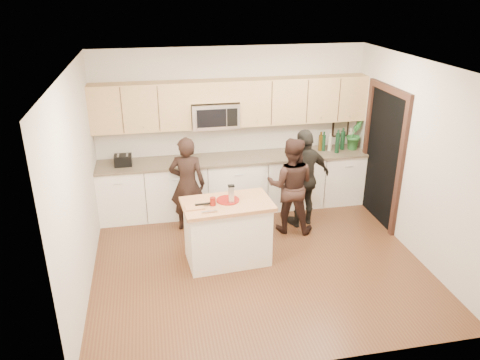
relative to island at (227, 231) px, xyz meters
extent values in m
plane|color=#56341D|center=(0.41, -0.09, -0.45)|extent=(4.50, 4.50, 0.00)
cube|color=beige|center=(0.41, 1.91, 0.90)|extent=(4.50, 0.02, 2.70)
cube|color=beige|center=(0.41, -2.09, 0.90)|extent=(4.50, 0.02, 2.70)
cube|color=beige|center=(-1.84, -0.09, 0.90)|extent=(0.02, 4.00, 2.70)
cube|color=beige|center=(2.66, -0.09, 0.90)|extent=(0.02, 4.00, 2.70)
cube|color=white|center=(0.41, -0.09, 2.25)|extent=(4.50, 4.00, 0.02)
cube|color=white|center=(0.41, 1.60, 0.00)|extent=(4.50, 0.62, 0.90)
cube|color=#7B6952|center=(0.41, 1.59, 0.47)|extent=(4.50, 0.66, 0.04)
cube|color=tan|center=(-1.07, 1.74, 1.37)|extent=(1.55, 0.33, 0.75)
cube|color=tan|center=(1.57, 1.74, 1.37)|extent=(2.17, 0.33, 0.75)
cube|color=tan|center=(0.10, 1.74, 1.58)|extent=(0.78, 0.33, 0.33)
cube|color=silver|center=(0.10, 1.71, 1.20)|extent=(0.76, 0.40, 0.40)
cube|color=black|center=(0.02, 1.51, 1.20)|extent=(0.47, 0.01, 0.29)
cube|color=black|center=(0.35, 1.51, 1.20)|extent=(0.17, 0.01, 0.29)
cube|color=black|center=(2.64, 0.81, 0.60)|extent=(0.02, 1.05, 2.10)
cube|color=black|center=(2.63, 0.23, 0.60)|extent=(0.06, 0.10, 2.10)
cube|color=black|center=(2.63, 1.38, 0.60)|extent=(0.06, 0.10, 2.10)
cube|color=black|center=(2.63, 0.81, 1.70)|extent=(0.06, 1.25, 0.10)
cube|color=black|center=(2.36, 1.89, 0.83)|extent=(0.30, 0.03, 0.38)
cube|color=tan|center=(2.36, 1.88, 0.83)|extent=(0.24, 0.00, 0.32)
cube|color=white|center=(-0.54, 1.28, 0.25)|extent=(0.34, 0.01, 0.48)
cube|color=white|center=(-0.54, 1.58, 0.48)|extent=(0.34, 0.60, 0.01)
cube|color=white|center=(0.00, 0.00, -0.03)|extent=(1.15, 0.73, 0.85)
cube|color=#AE7548|center=(0.00, 0.00, 0.42)|extent=(1.25, 0.79, 0.05)
cylinder|color=maroon|center=(0.02, 0.05, 0.45)|extent=(0.31, 0.31, 0.02)
cube|color=silver|center=(0.05, -0.03, 0.57)|extent=(0.07, 0.06, 0.22)
cube|color=black|center=(0.05, -0.03, 0.69)|extent=(0.08, 0.06, 0.02)
cylinder|color=maroon|center=(-0.20, -0.05, 0.50)|extent=(0.08, 0.08, 0.11)
cube|color=#AE7548|center=(-0.45, -0.08, 0.46)|extent=(0.26, 0.21, 0.02)
cube|color=black|center=(-0.30, -0.05, 0.48)|extent=(0.28, 0.05, 0.02)
cube|color=silver|center=(-0.27, -0.26, 0.47)|extent=(0.21, 0.04, 0.01)
cube|color=black|center=(-1.40, 1.58, 0.57)|extent=(0.27, 0.22, 0.17)
cube|color=silver|center=(-1.47, 1.58, 0.66)|extent=(0.03, 0.16, 0.00)
cube|color=silver|center=(-1.33, 1.58, 0.66)|extent=(0.03, 0.16, 0.00)
cylinder|color=black|center=(1.96, 1.63, 0.65)|extent=(0.07, 0.07, 0.34)
cylinder|color=#3A270A|center=(1.91, 1.65, 0.65)|extent=(0.07, 0.07, 0.33)
cylinder|color=#B4AD8D|center=(2.07, 1.61, 0.65)|extent=(0.07, 0.07, 0.32)
cylinder|color=black|center=(2.31, 1.64, 0.68)|extent=(0.08, 0.08, 0.38)
cylinder|color=#B4AD8D|center=(2.51, 1.76, 0.66)|extent=(0.09, 0.09, 0.34)
cylinder|color=black|center=(2.15, 1.49, 0.69)|extent=(0.07, 0.07, 0.40)
imported|color=#2A692E|center=(2.51, 1.63, 0.75)|extent=(0.37, 0.37, 0.53)
imported|color=black|center=(-0.44, 1.04, 0.30)|extent=(0.62, 0.47, 1.52)
imported|color=black|center=(1.10, 0.69, 0.30)|extent=(0.89, 0.79, 1.52)
imported|color=black|center=(1.36, 0.84, 0.34)|extent=(1.01, 0.66, 1.59)
camera|label=1|loc=(-0.92, -5.58, 3.17)|focal=35.00mm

